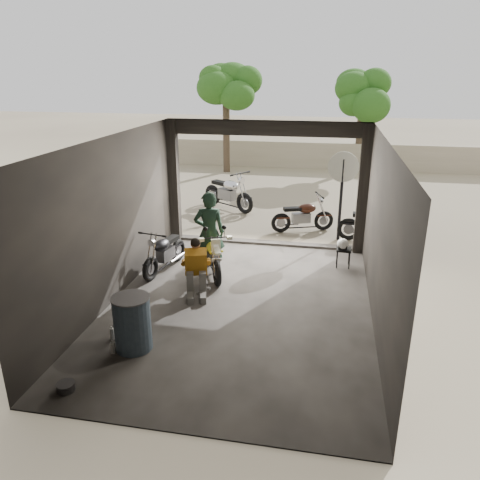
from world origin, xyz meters
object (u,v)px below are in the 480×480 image
at_px(main_bike, 212,252).
at_px(sign_post, 342,181).
at_px(left_bike, 164,249).
at_px(outside_bike_c, 376,221).
at_px(oil_drum, 132,324).
at_px(rider, 209,233).
at_px(outside_bike_a, 228,190).
at_px(mechanic, 196,270).
at_px(stool, 344,251).
at_px(outside_bike_b, 303,213).
at_px(helmet, 343,244).

bearing_deg(main_bike, sign_post, 22.64).
bearing_deg(left_bike, main_bike, 10.71).
distance_m(left_bike, sign_post, 4.96).
xyz_separation_m(outside_bike_c, oil_drum, (-4.27, -6.02, -0.11)).
relative_size(outside_bike_c, rider, 0.92).
bearing_deg(outside_bike_c, sign_post, 91.06).
relative_size(outside_bike_a, outside_bike_c, 1.12).
relative_size(mechanic, stool, 2.50).
relative_size(main_bike, outside_bike_a, 0.84).
relative_size(main_bike, rider, 0.86).
bearing_deg(oil_drum, main_bike, 80.23).
xyz_separation_m(outside_bike_c, rider, (-3.83, -2.70, 0.35)).
distance_m(main_bike, left_bike, 1.12).
distance_m(left_bike, outside_bike_b, 4.45).
relative_size(main_bike, stool, 3.47).
xyz_separation_m(left_bike, sign_post, (3.90, 2.86, 1.09)).
height_order(helmet, oil_drum, oil_drum).
bearing_deg(rider, left_bike, -4.63).
bearing_deg(stool, mechanic, -144.22).
bearing_deg(main_bike, left_bike, 155.98).
bearing_deg(rider, outside_bike_a, -95.39).
bearing_deg(sign_post, main_bike, -153.80).
height_order(main_bike, sign_post, sign_post).
distance_m(outside_bike_b, rider, 3.76).
height_order(outside_bike_c, helmet, outside_bike_c).
bearing_deg(sign_post, oil_drum, -138.62).
bearing_deg(sign_post, left_bike, -163.49).
bearing_deg(main_bike, oil_drum, -123.04).
relative_size(main_bike, mechanic, 1.39).
bearing_deg(sign_post, stool, -106.82).
bearing_deg(left_bike, outside_bike_a, 97.63).
bearing_deg(rider, main_bike, 108.20).
relative_size(rider, mechanic, 1.61).
height_order(main_bike, outside_bike_c, outside_bike_c).
xyz_separation_m(outside_bike_b, oil_drum, (-2.33, -6.54, -0.07)).
bearing_deg(left_bike, stool, 24.95).
bearing_deg(mechanic, main_bike, 72.20).
distance_m(left_bike, stool, 4.12).
distance_m(outside_bike_a, oil_drum, 8.38).
relative_size(left_bike, helmet, 5.40).
bearing_deg(oil_drum, outside_bike_a, 91.56).
height_order(stool, helmet, helmet).
relative_size(outside_bike_c, helmet, 6.05).
relative_size(mechanic, oil_drum, 1.24).
bearing_deg(mechanic, outside_bike_b, 52.43).
bearing_deg(left_bike, outside_bike_c, 41.89).
xyz_separation_m(rider, oil_drum, (-0.44, -3.31, -0.47)).
relative_size(rider, sign_post, 0.78).
height_order(left_bike, outside_bike_c, outside_bike_c).
height_order(main_bike, helmet, main_bike).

